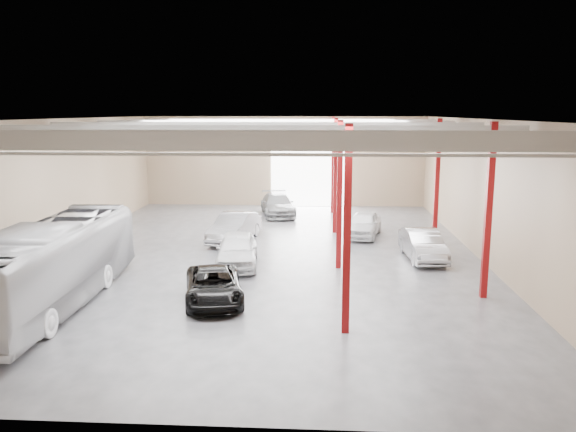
# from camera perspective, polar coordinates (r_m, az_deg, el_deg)

# --- Properties ---
(depot_shell) EXTENTS (22.12, 32.12, 7.06)m
(depot_shell) POSITION_cam_1_polar(r_m,az_deg,el_deg) (28.78, -2.21, 5.79)
(depot_shell) COLOR #414146
(depot_shell) RESTS_ON ground
(coach_bus) EXTENTS (2.99, 11.72, 3.25)m
(coach_bus) POSITION_cam_1_polar(r_m,az_deg,el_deg) (23.23, -22.91, -4.59)
(coach_bus) COLOR silver
(coach_bus) RESTS_ON ground
(black_sedan) EXTENTS (3.12, 5.03, 1.30)m
(black_sedan) POSITION_cam_1_polar(r_m,az_deg,el_deg) (22.35, -7.56, -7.02)
(black_sedan) COLOR black
(black_sedan) RESTS_ON ground
(car_row_a) EXTENTS (2.40, 4.94, 1.62)m
(car_row_a) POSITION_cam_1_polar(r_m,az_deg,el_deg) (27.21, -5.19, -3.42)
(car_row_a) COLOR silver
(car_row_a) RESTS_ON ground
(car_row_b) EXTENTS (2.71, 5.23, 1.64)m
(car_row_b) POSITION_cam_1_polar(r_m,az_deg,el_deg) (32.36, -5.44, -1.15)
(car_row_b) COLOR #A4A3A8
(car_row_b) RESTS_ON ground
(car_row_c) EXTENTS (3.13, 5.63, 1.54)m
(car_row_c) POSITION_cam_1_polar(r_m,az_deg,el_deg) (40.36, -1.05, 1.16)
(car_row_c) COLOR gray
(car_row_c) RESTS_ON ground
(car_right_near) EXTENTS (1.93, 4.70, 1.51)m
(car_right_near) POSITION_cam_1_polar(r_m,az_deg,el_deg) (29.10, 13.53, -2.86)
(car_right_near) COLOR #A6A6AB
(car_right_near) RESTS_ON ground
(car_right_far) EXTENTS (2.73, 4.69, 1.50)m
(car_right_far) POSITION_cam_1_polar(r_m,az_deg,el_deg) (33.82, 7.68, -0.81)
(car_right_far) COLOR silver
(car_right_far) RESTS_ON ground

